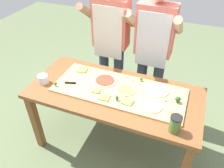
% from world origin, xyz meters
% --- Properties ---
extents(ground_plane, '(8.00, 8.00, 0.00)m').
position_xyz_m(ground_plane, '(0.00, 0.00, 0.00)').
color(ground_plane, '#60704C').
extents(prep_table, '(1.67, 0.77, 0.78)m').
position_xyz_m(prep_table, '(0.00, 0.00, 0.67)').
color(prep_table, brown).
rests_on(prep_table, ground).
extents(cutting_board, '(1.27, 0.51, 0.02)m').
position_xyz_m(cutting_board, '(0.04, 0.03, 0.79)').
color(cutting_board, tan).
rests_on(cutting_board, prep_table).
extents(chefs_knife, '(0.32, 0.12, 0.02)m').
position_xyz_m(chefs_knife, '(-0.39, -0.05, 0.81)').
color(chefs_knife, '#B7BABF').
rests_on(chefs_knife, cutting_board).
extents(pizza_whole_pesto_green, '(0.19, 0.19, 0.02)m').
position_xyz_m(pizza_whole_pesto_green, '(0.10, 0.03, 0.81)').
color(pizza_whole_pesto_green, beige).
rests_on(pizza_whole_pesto_green, cutting_board).
extents(pizza_whole_white_garlic, '(0.20, 0.20, 0.02)m').
position_xyz_m(pizza_whole_white_garlic, '(0.38, -0.09, 0.81)').
color(pizza_whole_white_garlic, beige).
rests_on(pizza_whole_white_garlic, cutting_board).
extents(pizza_whole_cheese_artichoke, '(0.22, 0.22, 0.02)m').
position_xyz_m(pizza_whole_cheese_artichoke, '(0.39, 0.15, 0.81)').
color(pizza_whole_cheese_artichoke, beige).
rests_on(pizza_whole_cheese_artichoke, cutting_board).
extents(pizza_whole_tomato_red, '(0.23, 0.23, 0.02)m').
position_xyz_m(pizza_whole_tomato_red, '(-0.14, 0.10, 0.81)').
color(pizza_whole_tomato_red, beige).
rests_on(pizza_whole_tomato_red, cutting_board).
extents(pizza_slice_far_left, '(0.11, 0.11, 0.01)m').
position_xyz_m(pizza_slice_far_left, '(-0.44, 0.19, 0.81)').
color(pizza_slice_far_left, '#899E4C').
rests_on(pizza_slice_far_left, cutting_board).
extents(pizza_slice_center, '(0.08, 0.08, 0.01)m').
position_xyz_m(pizza_slice_center, '(-0.15, -0.08, 0.81)').
color(pizza_slice_center, '#899E4C').
rests_on(pizza_slice_center, cutting_board).
extents(pizza_slice_near_right, '(0.10, 0.10, 0.01)m').
position_xyz_m(pizza_slice_near_right, '(0.18, -0.12, 0.81)').
color(pizza_slice_near_right, '#899E4C').
rests_on(pizza_slice_near_right, cutting_board).
extents(pizza_slice_far_right, '(0.10, 0.10, 0.01)m').
position_xyz_m(pizza_slice_far_right, '(-0.04, -0.14, 0.81)').
color(pizza_slice_far_right, '#899E4C').
rests_on(pizza_slice_far_right, cutting_board).
extents(pizza_slice_near_left, '(0.09, 0.09, 0.01)m').
position_xyz_m(pizza_slice_near_left, '(0.59, -0.12, 0.81)').
color(pizza_slice_near_left, '#899E4C').
rests_on(pizza_slice_near_left, cutting_board).
extents(broccoli_floret_front_right, '(0.05, 0.05, 0.06)m').
position_xyz_m(broccoli_floret_front_right, '(0.59, 0.05, 0.83)').
color(broccoli_floret_front_right, '#2C5915').
rests_on(broccoli_floret_front_right, cutting_board).
extents(broccoli_floret_front_left, '(0.03, 0.03, 0.05)m').
position_xyz_m(broccoli_floret_front_left, '(0.08, -0.13, 0.83)').
color(broccoli_floret_front_left, '#2C5915').
rests_on(broccoli_floret_front_left, cutting_board).
extents(broccoli_floret_center_left, '(0.03, 0.03, 0.04)m').
position_xyz_m(broccoli_floret_center_left, '(0.20, 0.24, 0.83)').
color(broccoli_floret_center_left, '#487A23').
rests_on(broccoli_floret_center_left, cutting_board).
extents(broccoli_floret_back_right, '(0.03, 0.03, 0.05)m').
position_xyz_m(broccoli_floret_back_right, '(-0.56, -0.15, 0.83)').
color(broccoli_floret_back_right, '#3F7220').
rests_on(broccoli_floret_back_right, cutting_board).
extents(cheese_crumble_a, '(0.03, 0.03, 0.02)m').
position_xyz_m(cheese_crumble_a, '(0.49, 0.02, 0.81)').
color(cheese_crumble_a, silver).
rests_on(cheese_crumble_a, cutting_board).
extents(cheese_crumble_b, '(0.02, 0.02, 0.02)m').
position_xyz_m(cheese_crumble_b, '(0.04, -0.07, 0.81)').
color(cheese_crumble_b, silver).
rests_on(cheese_crumble_b, cutting_board).
extents(cheese_crumble_c, '(0.02, 0.02, 0.02)m').
position_xyz_m(cheese_crumble_c, '(0.11, 0.21, 0.81)').
color(cheese_crumble_c, white).
rests_on(cheese_crumble_c, cutting_board).
extents(cheese_crumble_d, '(0.02, 0.02, 0.01)m').
position_xyz_m(cheese_crumble_d, '(0.22, -0.19, 0.81)').
color(cheese_crumble_d, silver).
rests_on(cheese_crumble_d, cutting_board).
extents(cheese_crumble_e, '(0.02, 0.02, 0.02)m').
position_xyz_m(cheese_crumble_e, '(0.04, 0.24, 0.81)').
color(cheese_crumble_e, silver).
rests_on(cheese_crumble_e, cutting_board).
extents(flour_cup, '(0.10, 0.10, 0.09)m').
position_xyz_m(flour_cup, '(-0.72, -0.13, 0.82)').
color(flour_cup, white).
rests_on(flour_cup, prep_table).
extents(sauce_jar, '(0.09, 0.09, 0.15)m').
position_xyz_m(sauce_jar, '(0.61, -0.28, 0.85)').
color(sauce_jar, '#517033').
rests_on(sauce_jar, prep_table).
extents(cook_left, '(0.54, 0.39, 1.67)m').
position_xyz_m(cook_left, '(-0.30, 0.65, 1.00)').
color(cook_left, '#333847').
rests_on(cook_left, ground).
extents(cook_right, '(0.54, 0.39, 1.67)m').
position_xyz_m(cook_right, '(0.21, 0.65, 1.00)').
color(cook_right, '#333847').
rests_on(cook_right, ground).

